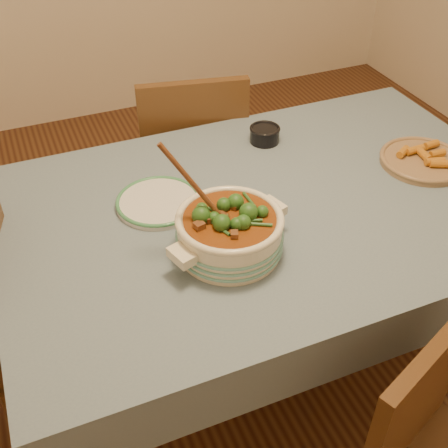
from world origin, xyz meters
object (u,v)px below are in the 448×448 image
Objects in this scene: chair_far at (192,158)px; white_plate at (158,202)px; fried_plate at (423,159)px; dining_table at (270,225)px; condiment_bowl at (265,134)px; stew_casserole at (229,230)px.

white_plate is at bearing 72.98° from chair_far.
fried_plate is (0.90, -0.12, 0.01)m from white_plate.
chair_far is at bearing 91.50° from dining_table.
fried_plate reaches higher than white_plate.
chair_far is (-0.59, 0.70, -0.26)m from fried_plate.
fried_plate is at bearing -7.75° from white_plate.
white_plate is at bearing 159.93° from dining_table.
dining_table is 0.39m from condiment_bowl.
white_plate is 0.52m from condiment_bowl.
stew_casserole reaches higher than fried_plate.
condiment_bowl reaches higher than fried_plate.
stew_casserole is at bearing -125.06° from condiment_bowl.
fried_plate is 0.34× the size of chair_far.
chair_far is at bearing 130.28° from fried_plate.
white_plate is at bearing 172.25° from fried_plate.
stew_casserole is 0.93m from chair_far.
dining_table is 4.47× the size of stew_casserole.
chair_far reaches higher than condiment_bowl.
condiment_bowl is 0.38× the size of fried_plate.
fried_plate is (0.43, -0.34, -0.01)m from condiment_bowl.
stew_casserole is 0.41× the size of chair_far.
condiment_bowl is (0.35, 0.50, -0.04)m from stew_casserole.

